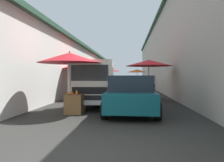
{
  "coord_description": "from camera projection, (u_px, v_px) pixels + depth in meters",
  "views": [
    {
      "loc": [
        -3.31,
        -0.72,
        1.43
      ],
      "look_at": [
        9.25,
        0.41,
        1.12
      ],
      "focal_mm": 32.25,
      "sensor_mm": 36.0,
      "label": 1
    }
  ],
  "objects": [
    {
      "name": "fruit_stall_near_right",
      "position": [
        70.0,
        65.0,
        7.66
      ],
      "size": [
        2.4,
        2.4,
        2.4
      ],
      "color": "#9E9EA3",
      "rests_on": "ground"
    },
    {
      "name": "ground",
      "position": [
        121.0,
        93.0,
        16.84
      ],
      "size": [
        90.0,
        90.0,
        0.0
      ],
      "primitive_type": "plane",
      "color": "#282826"
    },
    {
      "name": "vendor_by_crates",
      "position": [
        154.0,
        83.0,
        16.75
      ],
      "size": [
        0.55,
        0.4,
        1.54
      ],
      "color": "#232328",
      "rests_on": "ground"
    },
    {
      "name": "delivery_truck",
      "position": [
        95.0,
        84.0,
        9.29
      ],
      "size": [
        4.98,
        2.11,
        2.08
      ],
      "color": "black",
      "rests_on": "ground"
    },
    {
      "name": "building_left_whitewash",
      "position": [
        52.0,
        69.0,
        19.64
      ],
      "size": [
        49.8,
        7.5,
        4.16
      ],
      "color": "silver",
      "rests_on": "ground"
    },
    {
      "name": "building_right_concrete",
      "position": [
        197.0,
        53.0,
        18.37
      ],
      "size": [
        49.8,
        7.5,
        7.1
      ],
      "color": "#A39E93",
      "rests_on": "ground"
    },
    {
      "name": "hatchback_car",
      "position": [
        131.0,
        94.0,
        7.81
      ],
      "size": [
        3.93,
        1.97,
        1.45
      ],
      "color": "#0F4C56",
      "rests_on": "ground"
    },
    {
      "name": "vendor_in_shade",
      "position": [
        110.0,
        83.0,
        14.15
      ],
      "size": [
        0.41,
        0.56,
        1.61
      ],
      "color": "#665B4C",
      "rests_on": "ground"
    },
    {
      "name": "fruit_stall_far_right",
      "position": [
        82.0,
        69.0,
        12.72
      ],
      "size": [
        2.51,
        2.51,
        2.45
      ],
      "color": "#9E9EA3",
      "rests_on": "ground"
    },
    {
      "name": "fruit_stall_near_left",
      "position": [
        137.0,
        74.0,
        22.78
      ],
      "size": [
        2.3,
        2.3,
        2.26
      ],
      "color": "#9E9EA3",
      "rests_on": "ground"
    },
    {
      "name": "fruit_stall_mid_lane",
      "position": [
        149.0,
        66.0,
        11.97
      ],
      "size": [
        2.77,
        2.77,
        2.46
      ],
      "color": "#9E9EA3",
      "rests_on": "ground"
    },
    {
      "name": "fruit_stall_far_left",
      "position": [
        108.0,
        72.0,
        21.81
      ],
      "size": [
        2.75,
        2.75,
        2.44
      ],
      "color": "#9E9EA3",
      "rests_on": "ground"
    }
  ]
}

